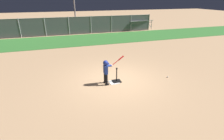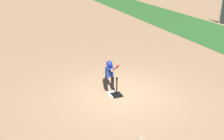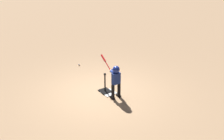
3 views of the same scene
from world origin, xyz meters
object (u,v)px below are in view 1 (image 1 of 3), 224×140
(batting_tee, at_px, (117,80))
(batter_child, at_px, (106,69))
(bleachers_far_left, at_px, (79,27))
(bleachers_left_center, at_px, (22,30))
(bleachers_center, at_px, (137,24))
(baseball, at_px, (168,77))

(batting_tee, height_order, batter_child, batter_child)
(batting_tee, xyz_separation_m, bleachers_far_left, (0.16, 14.02, 0.36))
(batting_tee, distance_m, bleachers_far_left, 14.02)
(bleachers_left_center, xyz_separation_m, bleachers_center, (13.17, -0.71, 0.06))
(batting_tee, bearing_deg, bleachers_left_center, 113.25)
(batter_child, xyz_separation_m, baseball, (3.12, -0.29, -0.71))
(batting_tee, height_order, bleachers_left_center, bleachers_left_center)
(batter_child, distance_m, baseball, 3.21)
(bleachers_far_left, bearing_deg, batting_tee, -90.63)
(batter_child, relative_size, bleachers_center, 0.39)
(baseball, relative_size, bleachers_center, 0.02)
(batter_child, bearing_deg, bleachers_far_left, 87.26)
(baseball, bearing_deg, bleachers_far_left, 99.64)
(batting_tee, relative_size, baseball, 9.52)
(bleachers_center, bearing_deg, batter_child, -120.29)
(bleachers_far_left, distance_m, bleachers_center, 7.11)
(bleachers_left_center, height_order, bleachers_far_left, bleachers_left_center)
(bleachers_far_left, height_order, bleachers_center, bleachers_center)
(baseball, distance_m, bleachers_center, 14.30)
(bleachers_far_left, bearing_deg, batter_child, -92.74)
(batting_tee, relative_size, batter_child, 0.54)
(baseball, relative_size, bleachers_left_center, 0.02)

